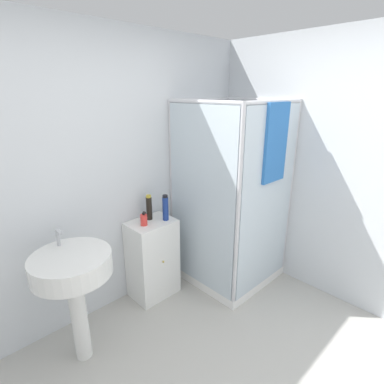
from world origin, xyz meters
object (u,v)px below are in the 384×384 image
sink (73,275)px  shampoo_bottle_tall_black (149,208)px  shampoo_bottle_blue (165,208)px  soap_dispenser (144,220)px

sink → shampoo_bottle_tall_black: size_ratio=4.16×
sink → shampoo_bottle_blue: shampoo_bottle_blue is taller
sink → soap_dispenser: (0.77, 0.22, 0.12)m
sink → shampoo_bottle_blue: 1.03m
shampoo_bottle_blue → shampoo_bottle_tall_black: bearing=130.2°
sink → soap_dispenser: bearing=16.1°
sink → shampoo_bottle_blue: (0.99, 0.18, 0.19)m
soap_dispenser → shampoo_bottle_tall_black: bearing=32.5°
soap_dispenser → shampoo_bottle_blue: (0.22, -0.05, 0.07)m
soap_dispenser → shampoo_bottle_blue: 0.23m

